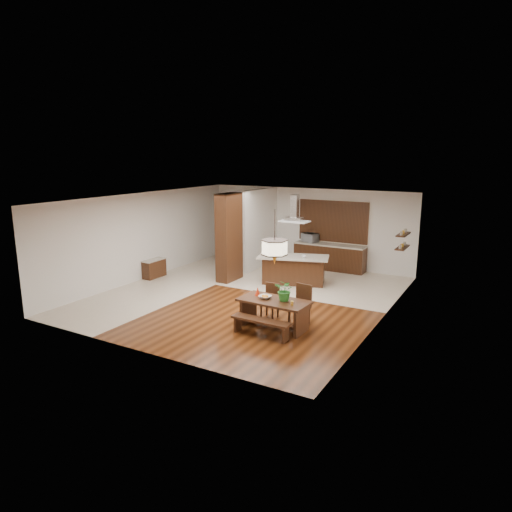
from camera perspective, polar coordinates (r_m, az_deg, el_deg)
The scene contains 25 objects.
room_shell at distance 13.19m, azimuth -1.14°, elevation 3.58°, with size 9.00×9.04×2.92m.
tile_hallway at distance 15.19m, azimuth -10.07°, elevation -3.34°, with size 2.50×9.00×0.01m, color beige.
tile_kitchen at distance 15.29m, azimuth 7.75°, elevation -3.15°, with size 5.50×4.00×0.01m, color beige.
soffit_band at distance 13.08m, azimuth -1.15°, elevation 7.15°, with size 8.00×9.00×0.02m, color #422010.
partition_pier at distance 15.02m, azimuth -3.39°, elevation 2.32°, with size 0.45×1.00×2.90m, color black.
partition_stub at distance 16.80m, azimuth 0.51°, elevation 3.44°, with size 0.18×2.40×2.90m, color silver.
hallway_console at distance 15.94m, azimuth -12.61°, elevation -1.54°, with size 0.37×0.88×0.63m, color black.
hallway_doorway at distance 18.45m, azimuth -1.37°, elevation 3.01°, with size 1.10×0.20×2.10m, color black.
rear_counter at distance 16.81m, azimuth 9.18°, elevation -0.10°, with size 2.60×0.62×0.95m.
kitchen_window at distance 16.82m, azimuth 9.64°, elevation 4.31°, with size 2.60×0.08×1.50m, color #A36E31.
shelf_lower at distance 14.34m, azimuth 17.82°, elevation 1.02°, with size 0.26×0.90×0.04m, color black.
shelf_upper at distance 14.27m, azimuth 17.93°, elevation 2.60°, with size 0.26×0.90×0.04m, color black.
dining_table at distance 11.08m, azimuth 2.27°, elevation -6.43°, with size 1.74×0.92×0.71m.
dining_bench at distance 10.69m, azimuth 0.61°, elevation -8.95°, with size 1.46×0.32×0.41m, color black, non-canonical shape.
dining_chair_left at distance 11.73m, azimuth 1.72°, elevation -5.70°, with size 0.40×0.40×0.90m, color black, non-canonical shape.
dining_chair_right at distance 11.33m, azimuth 5.46°, elevation -6.15°, with size 0.44×0.44×1.00m, color black, non-canonical shape.
pendant_lantern at distance 10.64m, azimuth 2.35°, elevation 2.38°, with size 0.64×0.64×1.31m, color beige, non-canonical shape.
foliage_plant at distance 10.88m, azimuth 3.67°, elevation -4.31°, with size 0.47×0.41×0.52m, color #287627.
fruit_bowl at distance 11.11m, azimuth 1.13°, elevation -5.14°, with size 0.30×0.30×0.07m, color beige.
napkin_cone at distance 11.31m, azimuth 0.21°, elevation -4.43°, with size 0.14×0.14×0.22m, color red.
gold_ornament at distance 10.66m, azimuth 4.52°, elevation -5.89°, with size 0.07×0.07×0.10m, color gold.
kitchen_island at distance 14.83m, azimuth 4.71°, elevation -1.69°, with size 2.44×1.63×0.93m.
range_hood at distance 14.47m, azimuth 4.86°, elevation 5.96°, with size 0.90×0.55×0.87m, color silver, non-canonical shape.
island_cup at distance 14.45m, azimuth 5.99°, elevation -0.05°, with size 0.13×0.13×0.10m, color silver.
microwave at distance 16.96m, azimuth 6.74°, elevation 2.29°, with size 0.59×0.40×0.33m, color #B4B6BB.
Camera 1 is at (6.65, -11.20, 4.15)m, focal length 32.00 mm.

